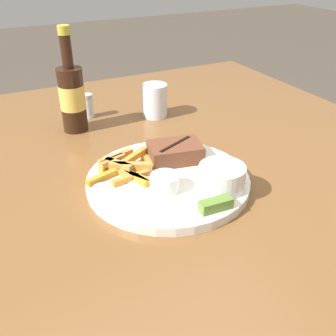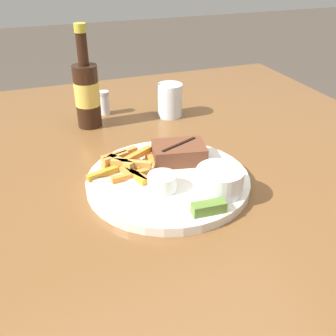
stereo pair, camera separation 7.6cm
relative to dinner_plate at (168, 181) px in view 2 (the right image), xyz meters
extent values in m
cube|color=brown|center=(0.00, 0.00, -0.03)|extent=(1.29, 1.40, 0.04)
cylinder|color=brown|center=(0.58, 0.64, -0.40)|extent=(0.06, 0.06, 0.70)
cylinder|color=silver|center=(0.00, 0.00, 0.00)|extent=(0.32, 0.32, 0.01)
cylinder|color=white|center=(0.00, 0.00, 0.01)|extent=(0.32, 0.32, 0.00)
cube|color=brown|center=(0.04, 0.06, 0.03)|extent=(0.12, 0.09, 0.04)
cube|color=black|center=(0.04, 0.06, 0.05)|extent=(0.09, 0.04, 0.00)
cube|color=orange|center=(-0.06, 0.05, 0.02)|extent=(0.05, 0.04, 0.01)
cube|color=#C8823F|center=(-0.08, 0.08, 0.03)|extent=(0.06, 0.03, 0.01)
cube|color=#D4843A|center=(-0.07, 0.09, 0.03)|extent=(0.08, 0.03, 0.01)
cube|color=#BF8A3E|center=(-0.06, 0.05, 0.03)|extent=(0.08, 0.05, 0.01)
cube|color=orange|center=(-0.07, 0.02, 0.02)|extent=(0.08, 0.02, 0.01)
cube|color=gold|center=(-0.08, 0.06, 0.03)|extent=(0.04, 0.06, 0.01)
cube|color=#C6892F|center=(-0.09, 0.09, 0.02)|extent=(0.05, 0.04, 0.01)
cube|color=orange|center=(-0.06, 0.02, 0.02)|extent=(0.03, 0.07, 0.01)
cube|color=#CB8233|center=(-0.01, 0.06, 0.02)|extent=(0.02, 0.06, 0.01)
cube|color=orange|center=(-0.04, 0.08, 0.03)|extent=(0.07, 0.05, 0.01)
cube|color=orange|center=(-0.08, 0.07, 0.02)|extent=(0.05, 0.05, 0.01)
cube|color=#C47F36|center=(-0.06, 0.02, 0.02)|extent=(0.05, 0.08, 0.01)
cube|color=orange|center=(-0.11, 0.05, 0.02)|extent=(0.08, 0.04, 0.01)
cylinder|color=white|center=(0.07, -0.08, 0.03)|extent=(0.09, 0.09, 0.05)
cylinder|color=beige|center=(0.07, -0.08, 0.05)|extent=(0.08, 0.08, 0.01)
cylinder|color=silver|center=(-0.03, -0.04, 0.02)|extent=(0.05, 0.05, 0.03)
cylinder|color=#B22319|center=(-0.03, -0.04, 0.04)|extent=(0.05, 0.05, 0.01)
cube|color=#567A2D|center=(0.02, -0.13, 0.02)|extent=(0.06, 0.03, 0.02)
cube|color=#B7B7BC|center=(-0.09, 0.02, 0.01)|extent=(0.10, 0.03, 0.00)
cube|color=#B7B7BC|center=(-0.03, 0.00, 0.01)|extent=(0.03, 0.01, 0.00)
cube|color=#B7B7BC|center=(-0.03, 0.01, 0.01)|extent=(0.03, 0.01, 0.00)
cube|color=#B7B7BC|center=(-0.03, 0.01, 0.01)|extent=(0.03, 0.01, 0.00)
cylinder|color=black|center=(-0.09, 0.34, 0.07)|extent=(0.06, 0.06, 0.16)
cylinder|color=gold|center=(-0.09, 0.34, 0.08)|extent=(0.06, 0.06, 0.06)
cylinder|color=black|center=(-0.09, 0.34, 0.19)|extent=(0.03, 0.03, 0.08)
cylinder|color=gold|center=(-0.09, 0.34, 0.24)|extent=(0.03, 0.03, 0.02)
cylinder|color=silver|center=(0.13, 0.33, 0.04)|extent=(0.07, 0.07, 0.09)
cylinder|color=white|center=(-0.04, 0.40, 0.02)|extent=(0.03, 0.03, 0.05)
cylinder|color=#B7B7BC|center=(-0.04, 0.40, 0.05)|extent=(0.03, 0.03, 0.01)
camera|label=1|loc=(-0.30, -0.59, 0.41)|focal=42.00mm
camera|label=2|loc=(-0.23, -0.62, 0.41)|focal=42.00mm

